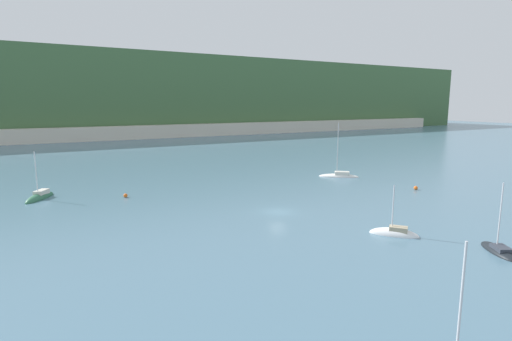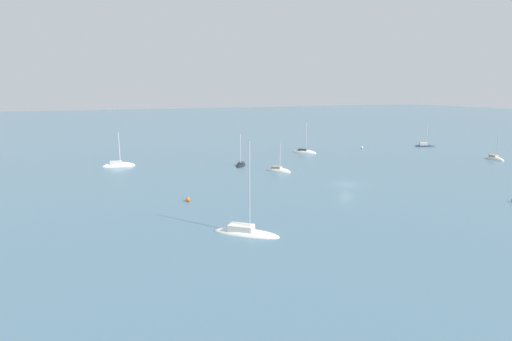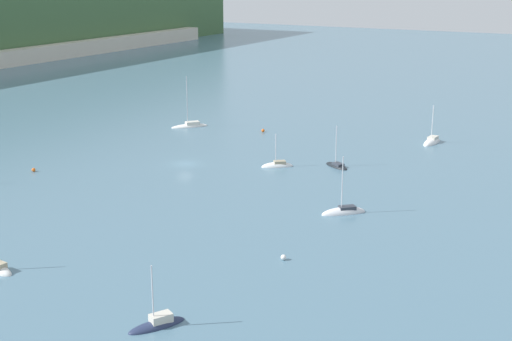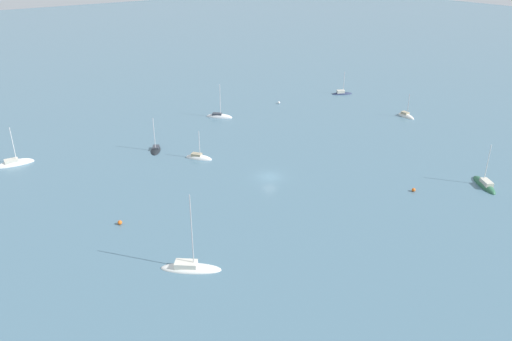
% 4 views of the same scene
% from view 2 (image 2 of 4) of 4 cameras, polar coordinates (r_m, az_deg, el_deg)
% --- Properties ---
extents(ground_plane, '(600.00, 600.00, 0.00)m').
position_cam_2_polar(ground_plane, '(74.59, 12.77, -1.94)').
color(ground_plane, slate).
extents(sailboat_0, '(2.30, 5.31, 6.78)m').
position_cam_2_polar(sailboat_0, '(114.49, 30.93, 1.40)').
color(sailboat_0, white).
rests_on(sailboat_0, ground_plane).
extents(sailboat_1, '(7.80, 7.06, 11.83)m').
position_cam_2_polar(sailboat_1, '(48.35, -1.48, -8.92)').
color(sailboat_1, white).
rests_on(sailboat_1, ground_plane).
extents(sailboat_2, '(4.55, 5.79, 7.80)m').
position_cam_2_polar(sailboat_2, '(90.52, -2.19, 0.76)').
color(sailboat_2, black).
rests_on(sailboat_2, ground_plane).
extents(sailboat_3, '(7.21, 2.72, 8.63)m').
position_cam_2_polar(sailboat_3, '(94.69, -19.03, 0.61)').
color(sailboat_3, white).
rests_on(sailboat_3, ground_plane).
extents(sailboat_4, '(5.87, 6.00, 9.31)m').
position_cam_2_polar(sailboat_4, '(109.37, 6.93, 2.56)').
color(sailboat_4, silver).
rests_on(sailboat_4, ground_plane).
extents(sailboat_6, '(6.08, 4.42, 7.03)m').
position_cam_2_polar(sailboat_6, '(131.17, 22.94, 3.25)').
color(sailboat_6, '#232D4C').
rests_on(sailboat_6, ground_plane).
extents(sailboat_7, '(4.79, 5.48, 6.77)m').
position_cam_2_polar(sailboat_7, '(84.28, 3.22, -0.07)').
color(sailboat_7, white).
rests_on(sailboat_7, ground_plane).
extents(mooring_buoy_0, '(0.69, 0.69, 0.69)m').
position_cam_2_polar(mooring_buoy_0, '(62.61, -9.70, -4.08)').
color(mooring_buoy_0, orange).
rests_on(mooring_buoy_0, ground_plane).
extents(mooring_buoy_1, '(0.67, 0.67, 0.67)m').
position_cam_2_polar(mooring_buoy_1, '(119.99, 14.90, 3.17)').
color(mooring_buoy_1, white).
rests_on(mooring_buoy_1, ground_plane).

